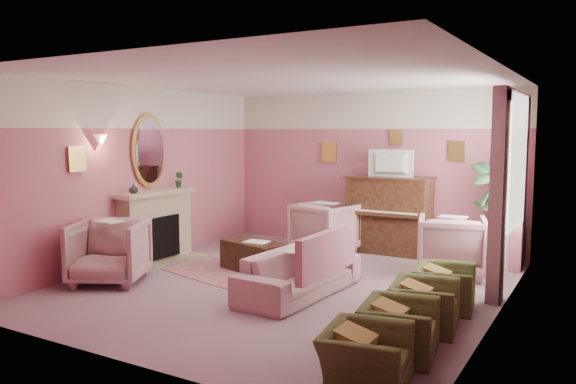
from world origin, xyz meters
The scene contains 48 objects.
floor centered at (0.00, 0.00, 0.00)m, with size 5.50×6.00×0.01m, color gray.
ceiling centered at (0.00, 0.00, 2.80)m, with size 5.50×6.00×0.01m, color silver.
wall_back centered at (0.00, 3.00, 1.40)m, with size 5.50×0.02×2.80m, color #925A73.
wall_front centered at (0.00, -3.00, 1.40)m, with size 5.50×0.02×2.80m, color #925A73.
wall_left centered at (-2.75, 0.00, 1.40)m, with size 0.02×6.00×2.80m, color #925A73.
wall_right centered at (2.75, 0.00, 1.40)m, with size 0.02×6.00×2.80m, color #925A73.
picture_rail_band centered at (0.00, 2.99, 2.47)m, with size 5.50×0.01×0.65m, color beige.
stripe_panel centered at (2.73, 1.30, 1.07)m, with size 0.01×3.00×2.15m, color #9CAC90.
fireplace_surround centered at (-2.59, 0.20, 0.55)m, with size 0.30×1.40×1.10m, color tan.
fireplace_inset centered at (-2.49, 0.20, 0.40)m, with size 0.18×0.72×0.68m, color black.
fire_ember centered at (-2.45, 0.20, 0.22)m, with size 0.06×0.54×0.10m, color orange.
mantel_shelf centered at (-2.56, 0.20, 1.12)m, with size 0.40×1.55×0.07m, color tan.
hearth centered at (-2.39, 0.20, 0.01)m, with size 0.55×1.50×0.02m, color tan.
mirror_frame centered at (-2.70, 0.20, 1.80)m, with size 0.04×0.72×1.20m, color #B99A45.
mirror_glass centered at (-2.67, 0.20, 1.80)m, with size 0.01×0.60×1.06m, color silver.
sconce_shade centered at (-2.62, -0.85, 1.98)m, with size 0.20×0.20×0.16m, color #FF9E8F.
piano centered at (0.50, 2.68, 0.65)m, with size 1.40×0.60×1.30m, color #3C2314.
piano_keyshelf centered at (0.50, 2.33, 0.72)m, with size 1.30×0.12×0.06m, color #3C2314.
piano_keys centered at (0.50, 2.33, 0.76)m, with size 1.20×0.08×0.02m, color #FFECD0.
piano_top centered at (0.50, 2.68, 1.31)m, with size 1.45×0.65×0.04m, color #3C2314.
television centered at (0.50, 2.63, 1.60)m, with size 0.80×0.12×0.48m, color black.
print_back_left centered at (-0.80, 2.96, 1.72)m, with size 0.30×0.03×0.38m, color #B99A45.
print_back_right centered at (1.55, 2.96, 1.78)m, with size 0.26×0.03×0.34m, color #B99A45.
print_back_mid centered at (0.50, 2.96, 2.00)m, with size 0.22×0.03×0.26m, color #B99A45.
print_left_wall centered at (-2.71, -1.20, 1.72)m, with size 0.03×0.28×0.36m, color #B99A45.
window_blind centered at (2.70, 1.55, 1.70)m, with size 0.03×1.40×1.80m, color silver.
curtain_left centered at (2.62, 0.63, 1.30)m, with size 0.16×0.34×2.60m, color #AD6274.
curtain_right centered at (2.62, 2.47, 1.30)m, with size 0.16×0.34×2.60m, color #AD6274.
pelmet centered at (2.62, 1.55, 2.56)m, with size 0.16×2.20×0.16m, color #AD6274.
mantel_plant centered at (-2.55, 0.75, 1.29)m, with size 0.16×0.16×0.28m, color #254827.
mantel_vase centered at (-2.55, -0.30, 1.23)m, with size 0.16×0.16×0.16m, color beige.
area_rug centered at (-0.67, 0.33, 0.01)m, with size 2.50×1.80×0.01m, color #9D5E61.
coffee_table centered at (-0.81, 0.42, 0.23)m, with size 1.00×0.50×0.45m, color black.
table_paper centered at (-0.76, 0.42, 0.46)m, with size 0.35×0.28×0.01m, color silver.
sofa centered at (0.38, -0.33, 0.40)m, with size 0.66×1.97×0.80m, color tan.
sofa_throw centered at (0.78, -0.33, 0.60)m, with size 0.10×1.49×0.55m, color #AD6274.
floral_armchair_left centered at (-0.45, 2.13, 0.49)m, with size 0.94×0.94×0.98m, color tan.
floral_armchair_right centered at (1.84, 1.64, 0.49)m, with size 0.94×0.94×0.98m, color tan.
floral_armchair_front centered at (-2.18, -1.16, 0.49)m, with size 0.94×0.94×0.98m, color tan.
olive_chair_a centered at (2.14, -2.39, 0.34)m, with size 0.55×0.78×0.67m, color #4D562A.
olive_chair_b centered at (2.14, -1.57, 0.34)m, with size 0.55×0.78×0.67m, color #4D562A.
olive_chair_c centered at (2.14, -0.75, 0.34)m, with size 0.55×0.78×0.67m, color #4D562A.
olive_chair_d centered at (2.14, 0.07, 0.34)m, with size 0.55×0.78×0.67m, color #4D562A.
side_table centered at (2.39, 2.64, 0.35)m, with size 0.52×0.52×0.70m, color beige.
side_plant_big centered at (2.39, 2.64, 0.87)m, with size 0.30×0.30×0.34m, color #254827.
side_plant_small centered at (2.51, 2.54, 0.84)m, with size 0.16×0.16×0.28m, color #254827.
palm_pot centered at (2.26, 2.45, 0.17)m, with size 0.34×0.34×0.34m, color #9D6239.
palm_plant centered at (2.26, 2.45, 1.06)m, with size 0.76×0.76×1.44m, color #254827.
Camera 1 is at (3.80, -6.53, 2.10)m, focal length 35.00 mm.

